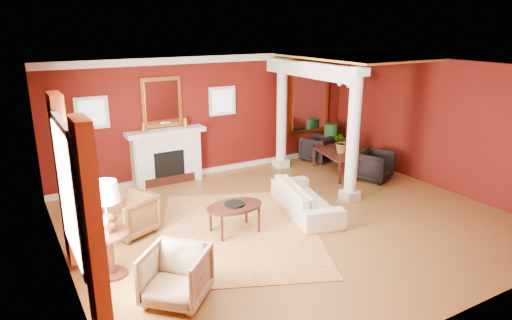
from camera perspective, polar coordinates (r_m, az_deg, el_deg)
ground at (r=8.87m, az=4.51°, el=-7.59°), size 8.00×8.00×0.00m
room_shell at (r=8.24m, az=4.83°, el=5.29°), size 8.04×7.04×2.92m
fireplace at (r=10.90m, az=-11.09°, el=0.47°), size 1.85×0.42×1.29m
overmantel_mirror at (r=10.75m, az=-11.71°, el=7.08°), size 0.95×0.07×1.15m
flank_window_left at (r=10.40m, az=-19.83°, el=5.55°), size 0.70×0.07×0.70m
flank_window_right at (r=11.35m, az=-4.23°, el=7.37°), size 0.70×0.07×0.70m
left_window at (r=6.46m, az=-21.67°, el=-4.66°), size 0.21×2.55×2.60m
column_front at (r=9.64m, az=12.06°, el=3.08°), size 0.36×0.36×2.80m
column_back at (r=11.73m, az=3.23°, el=5.84°), size 0.36×0.36×2.80m
header_beam at (r=10.66m, az=6.64°, el=11.14°), size 0.30×3.20×0.32m
amber_ceiling at (r=11.25m, az=11.97°, el=12.47°), size 2.30×3.40×0.04m
dining_mirror at (r=12.75m, az=6.67°, el=7.21°), size 1.30×0.07×1.70m
chandelier at (r=11.38m, az=11.81°, el=9.37°), size 0.60×0.62×0.75m
crown_trim at (r=11.12m, az=-5.52°, el=12.44°), size 8.00×0.08×0.16m
base_trim at (r=11.66m, az=-5.14°, el=-1.21°), size 8.00×0.08×0.12m
rug at (r=8.43m, az=-2.16°, el=-8.83°), size 4.03×4.52×0.01m
sofa at (r=9.12m, az=6.25°, el=-4.23°), size 1.07×2.11×0.79m
armchair_leopard at (r=8.48m, az=-15.62°, el=-6.36°), size 1.00×1.03×0.82m
armchair_stripe at (r=6.43m, az=-10.00°, el=-13.76°), size 1.10×1.10×0.83m
coffee_table at (r=8.20m, az=-2.71°, el=-5.94°), size 1.06×1.06×0.53m
coffee_book at (r=8.15m, az=-3.26°, el=-4.93°), size 0.14×0.09×0.22m
side_table at (r=6.99m, az=-18.17°, el=-6.36°), size 0.60×0.60×1.50m
dining_table at (r=11.60m, az=10.57°, el=0.45°), size 0.87×1.67×0.88m
dining_chair_near at (r=11.30m, az=14.53°, el=-0.51°), size 0.99×0.97×0.79m
dining_chair_far at (r=12.58m, az=7.65°, el=1.60°), size 0.95×0.93×0.76m
green_urn at (r=12.91m, az=9.27°, el=1.93°), size 0.41×0.41×0.98m
potted_plant at (r=11.37m, az=10.90°, el=3.59°), size 0.64×0.68×0.45m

